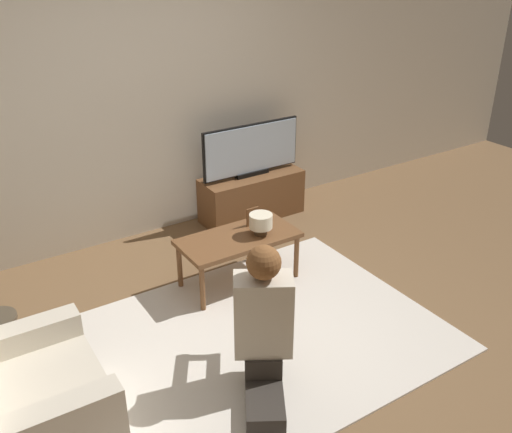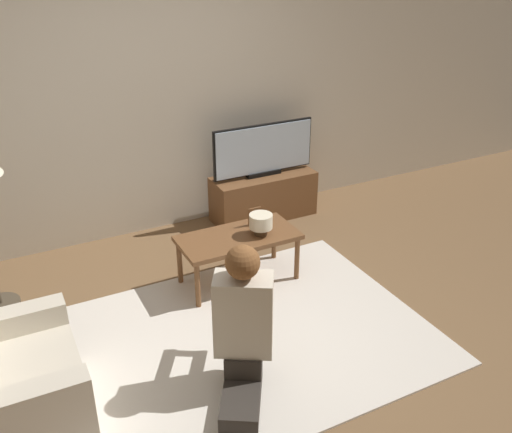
% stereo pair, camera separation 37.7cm
% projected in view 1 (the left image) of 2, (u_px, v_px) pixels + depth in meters
% --- Properties ---
extents(ground_plane, '(10.00, 10.00, 0.00)m').
position_uv_depth(ground_plane, '(251.00, 342.00, 3.89)').
color(ground_plane, brown).
extents(wall_back, '(10.00, 0.06, 2.60)m').
position_uv_depth(wall_back, '(127.00, 94.00, 4.77)').
color(wall_back, beige).
rests_on(wall_back, ground_plane).
extents(rug, '(2.56, 1.87, 0.02)m').
position_uv_depth(rug, '(251.00, 341.00, 3.89)').
color(rug, silver).
rests_on(rug, ground_plane).
extents(tv_stand, '(1.01, 0.38, 0.44)m').
position_uv_depth(tv_stand, '(252.00, 196.00, 5.54)').
color(tv_stand, brown).
rests_on(tv_stand, ground_plane).
extents(tv, '(1.02, 0.08, 0.50)m').
position_uv_depth(tv, '(251.00, 150.00, 5.34)').
color(tv, black).
rests_on(tv, tv_stand).
extents(coffee_table, '(0.92, 0.46, 0.42)m').
position_uv_depth(coffee_table, '(238.00, 242.00, 4.40)').
color(coffee_table, brown).
rests_on(coffee_table, ground_plane).
extents(armchair, '(0.73, 0.86, 0.82)m').
position_uv_depth(armchair, '(28.00, 410.00, 2.95)').
color(armchair, beige).
rests_on(armchair, ground_plane).
extents(person_kneeling, '(0.64, 0.84, 0.96)m').
position_uv_depth(person_kneeling, '(263.00, 321.00, 3.29)').
color(person_kneeling, '#332D28').
rests_on(person_kneeling, rug).
extents(picture_frame, '(0.11, 0.01, 0.15)m').
position_uv_depth(picture_frame, '(253.00, 217.00, 4.52)').
color(picture_frame, brown).
rests_on(picture_frame, coffee_table).
extents(table_lamp, '(0.18, 0.18, 0.17)m').
position_uv_depth(table_lamp, '(261.00, 222.00, 4.36)').
color(table_lamp, '#4C3823').
rests_on(table_lamp, coffee_table).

